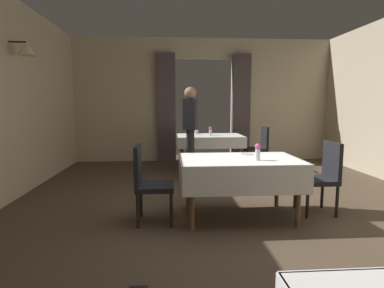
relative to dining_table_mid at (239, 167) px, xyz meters
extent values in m
plane|color=#4C3D2D|center=(-0.01, -0.13, -0.65)|extent=(10.08, 10.08, 0.00)
cylinder|color=black|center=(-3.03, 1.07, 1.65)|extent=(0.24, 0.02, 0.02)
cone|color=beige|center=(-2.91, 1.07, 1.55)|extent=(0.26, 0.26, 0.18)
cube|color=beige|center=(-1.96, 4.07, 0.85)|extent=(2.50, 0.12, 3.00)
cube|color=beige|center=(1.94, 4.07, 0.85)|extent=(2.50, 0.12, 3.00)
cube|color=beige|center=(-0.01, 4.07, 2.10)|extent=(1.40, 0.12, 0.50)
cube|color=#4C4247|center=(-0.93, 3.93, 0.67)|extent=(0.44, 0.14, 2.62)
cube|color=#4C4247|center=(0.91, 3.93, 0.67)|extent=(0.44, 0.14, 2.62)
cylinder|color=brown|center=(-0.61, -0.36, -0.29)|extent=(0.06, 0.06, 0.71)
cylinder|color=brown|center=(0.61, -0.36, -0.29)|extent=(0.06, 0.06, 0.71)
cylinder|color=brown|center=(-0.61, 0.36, -0.29)|extent=(0.06, 0.06, 0.71)
cylinder|color=brown|center=(0.61, 0.36, -0.29)|extent=(0.06, 0.06, 0.71)
cube|color=brown|center=(0.00, 0.00, 0.08)|extent=(1.39, 0.88, 0.03)
cube|color=white|center=(0.00, 0.00, 0.10)|extent=(1.45, 0.94, 0.01)
cube|color=white|center=(0.00, -0.47, -0.06)|extent=(1.45, 0.02, 0.34)
cube|color=white|center=(0.00, 0.47, -0.06)|extent=(1.45, 0.02, 0.34)
cube|color=white|center=(-0.72, 0.00, -0.06)|extent=(0.02, 0.94, 0.34)
cube|color=white|center=(0.72, 0.00, -0.06)|extent=(0.02, 0.94, 0.34)
cylinder|color=brown|center=(-0.59, 2.52, -0.29)|extent=(0.06, 0.06, 0.71)
cylinder|color=brown|center=(0.58, 2.52, -0.29)|extent=(0.06, 0.06, 0.71)
cylinder|color=brown|center=(-0.59, 3.26, -0.29)|extent=(0.06, 0.06, 0.71)
cylinder|color=brown|center=(0.58, 3.26, -0.29)|extent=(0.06, 0.06, 0.71)
cube|color=brown|center=(-0.01, 2.89, 0.08)|extent=(1.34, 0.90, 0.03)
cube|color=white|center=(-0.01, 2.89, 0.10)|extent=(1.40, 0.96, 0.01)
cube|color=white|center=(-0.01, 2.41, -0.01)|extent=(1.40, 0.02, 0.23)
cube|color=white|center=(-0.01, 3.37, -0.01)|extent=(1.40, 0.02, 0.23)
cube|color=white|center=(-0.70, 2.89, -0.01)|extent=(0.02, 0.96, 0.23)
cube|color=white|center=(0.69, 2.89, -0.01)|extent=(0.02, 0.96, 0.23)
cylinder|color=black|center=(-0.84, 0.11, -0.44)|extent=(0.04, 0.04, 0.42)
cylinder|color=black|center=(-0.84, -0.27, -0.44)|extent=(0.04, 0.04, 0.42)
cylinder|color=black|center=(-1.22, 0.11, -0.44)|extent=(0.04, 0.04, 0.42)
cylinder|color=black|center=(-1.22, -0.27, -0.44)|extent=(0.04, 0.04, 0.42)
cube|color=black|center=(-1.03, -0.08, -0.21)|extent=(0.44, 0.44, 0.06)
cube|color=black|center=(-1.23, -0.08, 0.04)|extent=(0.05, 0.42, 0.48)
cylinder|color=black|center=(0.84, -0.10, -0.44)|extent=(0.04, 0.04, 0.42)
cylinder|color=black|center=(0.84, 0.28, -0.44)|extent=(0.04, 0.04, 0.42)
cylinder|color=black|center=(1.22, -0.10, -0.44)|extent=(0.04, 0.04, 0.42)
cylinder|color=black|center=(1.22, 0.28, -0.44)|extent=(0.04, 0.04, 0.42)
cube|color=black|center=(1.03, 0.09, -0.21)|extent=(0.44, 0.44, 0.06)
cube|color=black|center=(1.23, 0.09, 0.04)|extent=(0.05, 0.42, 0.48)
cylinder|color=black|center=(0.81, 2.67, -0.44)|extent=(0.04, 0.04, 0.42)
cylinder|color=black|center=(0.81, 3.05, -0.44)|extent=(0.04, 0.04, 0.42)
cylinder|color=black|center=(1.19, 2.67, -0.44)|extent=(0.04, 0.04, 0.42)
cylinder|color=black|center=(1.19, 3.05, -0.44)|extent=(0.04, 0.04, 0.42)
cube|color=black|center=(1.00, 2.86, -0.21)|extent=(0.44, 0.44, 0.06)
cube|color=black|center=(1.20, 2.86, 0.04)|extent=(0.05, 0.42, 0.48)
cylinder|color=silver|center=(0.18, -0.14, 0.17)|extent=(0.06, 0.06, 0.13)
sphere|color=#D84C8C|center=(0.18, -0.14, 0.27)|extent=(0.07, 0.07, 0.07)
cylinder|color=white|center=(0.16, 0.29, 0.11)|extent=(0.18, 0.18, 0.01)
cylinder|color=silver|center=(0.01, 2.82, 0.17)|extent=(0.06, 0.06, 0.12)
sphere|color=#D84C8C|center=(0.01, 2.82, 0.26)|extent=(0.07, 0.07, 0.07)
cylinder|color=silver|center=(-0.26, 3.15, 0.15)|extent=(0.08, 0.08, 0.09)
cylinder|color=black|center=(-0.46, 2.05, -0.17)|extent=(0.12, 0.12, 0.95)
cylinder|color=black|center=(-0.50, 1.87, -0.17)|extent=(0.12, 0.12, 0.95)
cube|color=#26262D|center=(-0.48, 1.96, 0.58)|extent=(0.29, 0.40, 0.55)
sphere|color=#9E755B|center=(-0.48, 1.96, 0.96)|extent=(0.22, 0.22, 0.22)
camera|label=1|loc=(-0.85, -3.72, 0.77)|focal=29.15mm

